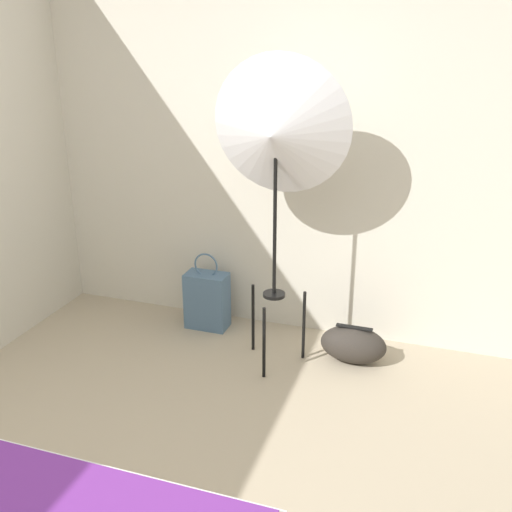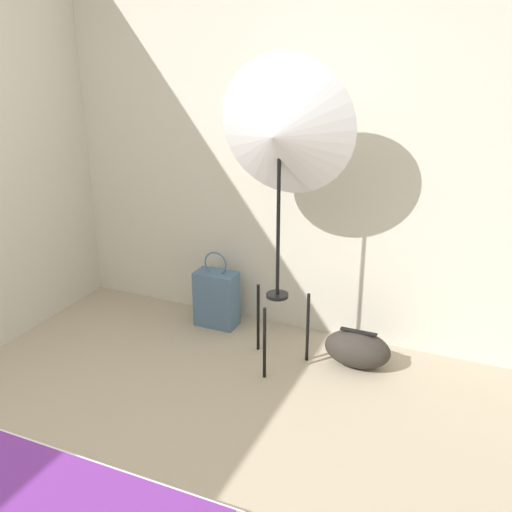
{
  "view_description": "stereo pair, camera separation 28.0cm",
  "coord_description": "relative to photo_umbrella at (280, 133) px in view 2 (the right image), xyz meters",
  "views": [
    {
      "loc": [
        1.29,
        -1.4,
        1.97
      ],
      "look_at": [
        0.3,
        1.52,
        0.79
      ],
      "focal_mm": 42.0,
      "sensor_mm": 36.0,
      "label": 1
    },
    {
      "loc": [
        1.55,
        -1.3,
        1.97
      ],
      "look_at": [
        0.3,
        1.52,
        0.79
      ],
      "focal_mm": 42.0,
      "sensor_mm": 36.0,
      "label": 2
    }
  ],
  "objects": [
    {
      "name": "tote_bag",
      "position": [
        -0.58,
        0.3,
        -1.23
      ],
      "size": [
        0.29,
        0.17,
        0.55
      ],
      "color": "slate",
      "rests_on": "ground_plane"
    },
    {
      "name": "wall_back",
      "position": [
        -0.34,
        0.53,
        -0.13
      ],
      "size": [
        8.0,
        0.05,
        2.6
      ],
      "color": "beige",
      "rests_on": "ground_plane"
    },
    {
      "name": "photo_umbrella",
      "position": [
        0.0,
        0.0,
        0.0
      ],
      "size": [
        0.81,
        0.37,
        1.86
      ],
      "color": "black",
      "rests_on": "ground_plane"
    },
    {
      "name": "duffel_bag",
      "position": [
        0.47,
        0.16,
        -1.32
      ],
      "size": [
        0.41,
        0.23,
        0.24
      ],
      "color": "#332D28",
      "rests_on": "ground_plane"
    }
  ]
}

